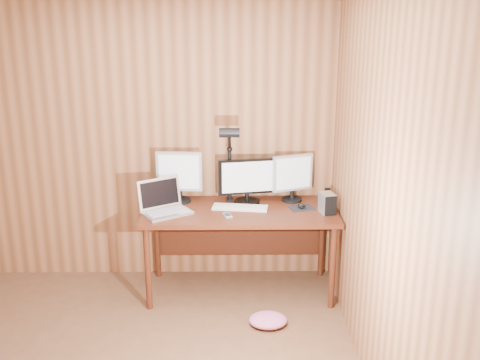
{
  "coord_description": "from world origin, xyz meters",
  "views": [
    {
      "loc": [
        0.88,
        -2.74,
        2.35
      ],
      "look_at": [
        0.93,
        1.58,
        1.02
      ],
      "focal_mm": 42.0,
      "sensor_mm": 36.0,
      "label": 1
    }
  ],
  "objects_px": {
    "hard_drive": "(327,203)",
    "desk_lamp": "(230,154)",
    "phone": "(227,215)",
    "speaker": "(327,195)",
    "desk": "(240,220)",
    "monitor_right": "(293,177)",
    "monitor_center": "(247,181)",
    "laptop": "(164,204)",
    "keyboard": "(240,207)",
    "mouse": "(301,206)",
    "monitor_left": "(179,175)"
  },
  "relations": [
    {
      "from": "laptop",
      "to": "speaker",
      "type": "bearing_deg",
      "value": -22.85
    },
    {
      "from": "monitor_center",
      "to": "monitor_left",
      "type": "distance_m",
      "value": 0.58
    },
    {
      "from": "laptop",
      "to": "mouse",
      "type": "relative_size",
      "value": 4.54
    },
    {
      "from": "mouse",
      "to": "speaker",
      "type": "distance_m",
      "value": 0.28
    },
    {
      "from": "hard_drive",
      "to": "desk_lamp",
      "type": "bearing_deg",
      "value": 152.01
    },
    {
      "from": "monitor_right",
      "to": "desk_lamp",
      "type": "distance_m",
      "value": 0.59
    },
    {
      "from": "desk",
      "to": "monitor_right",
      "type": "xyz_separation_m",
      "value": [
        0.45,
        0.14,
        0.34
      ]
    },
    {
      "from": "monitor_center",
      "to": "laptop",
      "type": "xyz_separation_m",
      "value": [
        -0.69,
        -0.21,
        -0.13
      ]
    },
    {
      "from": "monitor_left",
      "to": "speaker",
      "type": "xyz_separation_m",
      "value": [
        1.26,
        -0.03,
        -0.18
      ]
    },
    {
      "from": "keyboard",
      "to": "speaker",
      "type": "bearing_deg",
      "value": 19.65
    },
    {
      "from": "laptop",
      "to": "phone",
      "type": "bearing_deg",
      "value": -43.48
    },
    {
      "from": "laptop",
      "to": "monitor_left",
      "type": "bearing_deg",
      "value": 34.01
    },
    {
      "from": "desk",
      "to": "speaker",
      "type": "height_order",
      "value": "speaker"
    },
    {
      "from": "monitor_center",
      "to": "laptop",
      "type": "relative_size",
      "value": 1.06
    },
    {
      "from": "keyboard",
      "to": "mouse",
      "type": "distance_m",
      "value": 0.51
    },
    {
      "from": "monitor_right",
      "to": "phone",
      "type": "height_order",
      "value": "monitor_right"
    },
    {
      "from": "keyboard",
      "to": "mouse",
      "type": "relative_size",
      "value": 4.62
    },
    {
      "from": "monitor_left",
      "to": "keyboard",
      "type": "height_order",
      "value": "monitor_left"
    },
    {
      "from": "laptop",
      "to": "desk",
      "type": "bearing_deg",
      "value": -20.75
    },
    {
      "from": "hard_drive",
      "to": "phone",
      "type": "height_order",
      "value": "hard_drive"
    },
    {
      "from": "speaker",
      "to": "desk_lamp",
      "type": "relative_size",
      "value": 0.17
    },
    {
      "from": "keyboard",
      "to": "mouse",
      "type": "height_order",
      "value": "mouse"
    },
    {
      "from": "phone",
      "to": "mouse",
      "type": "bearing_deg",
      "value": -0.8
    },
    {
      "from": "desk_lamp",
      "to": "phone",
      "type": "bearing_deg",
      "value": -87.27
    },
    {
      "from": "monitor_center",
      "to": "desk_lamp",
      "type": "distance_m",
      "value": 0.29
    },
    {
      "from": "monitor_center",
      "to": "laptop",
      "type": "distance_m",
      "value": 0.73
    },
    {
      "from": "hard_drive",
      "to": "desk_lamp",
      "type": "relative_size",
      "value": 0.24
    },
    {
      "from": "monitor_right",
      "to": "hard_drive",
      "type": "relative_size",
      "value": 2.4
    },
    {
      "from": "monitor_left",
      "to": "mouse",
      "type": "distance_m",
      "value": 1.06
    },
    {
      "from": "monitor_center",
      "to": "hard_drive",
      "type": "xyz_separation_m",
      "value": [
        0.64,
        -0.25,
        -0.12
      ]
    },
    {
      "from": "hard_drive",
      "to": "speaker",
      "type": "height_order",
      "value": "hard_drive"
    },
    {
      "from": "monitor_left",
      "to": "speaker",
      "type": "relative_size",
      "value": 3.56
    },
    {
      "from": "monitor_center",
      "to": "monitor_left",
      "type": "bearing_deg",
      "value": 166.26
    },
    {
      "from": "desk",
      "to": "desk_lamp",
      "type": "relative_size",
      "value": 2.22
    },
    {
      "from": "desk",
      "to": "phone",
      "type": "height_order",
      "value": "phone"
    },
    {
      "from": "monitor_center",
      "to": "hard_drive",
      "type": "bearing_deg",
      "value": -31.45
    },
    {
      "from": "speaker",
      "to": "monitor_left",
      "type": "bearing_deg",
      "value": 178.69
    },
    {
      "from": "phone",
      "to": "speaker",
      "type": "distance_m",
      "value": 0.91
    },
    {
      "from": "mouse",
      "to": "phone",
      "type": "xyz_separation_m",
      "value": [
        -0.62,
        -0.18,
        -0.01
      ]
    },
    {
      "from": "monitor_left",
      "to": "desk",
      "type": "bearing_deg",
      "value": -9.58
    },
    {
      "from": "monitor_left",
      "to": "hard_drive",
      "type": "relative_size",
      "value": 2.59
    },
    {
      "from": "keyboard",
      "to": "phone",
      "type": "distance_m",
      "value": 0.2
    },
    {
      "from": "desk",
      "to": "speaker",
      "type": "xyz_separation_m",
      "value": [
        0.75,
        0.1,
        0.18
      ]
    },
    {
      "from": "monitor_center",
      "to": "monitor_left",
      "type": "height_order",
      "value": "monitor_left"
    },
    {
      "from": "phone",
      "to": "desk",
      "type": "bearing_deg",
      "value": 48.88
    },
    {
      "from": "desk",
      "to": "speaker",
      "type": "relative_size",
      "value": 12.9
    },
    {
      "from": "hard_drive",
      "to": "speaker",
      "type": "relative_size",
      "value": 1.37
    },
    {
      "from": "laptop",
      "to": "desk_lamp",
      "type": "bearing_deg",
      "value": -14.19
    },
    {
      "from": "phone",
      "to": "speaker",
      "type": "relative_size",
      "value": 0.97
    },
    {
      "from": "desk",
      "to": "keyboard",
      "type": "height_order",
      "value": "keyboard"
    }
  ]
}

